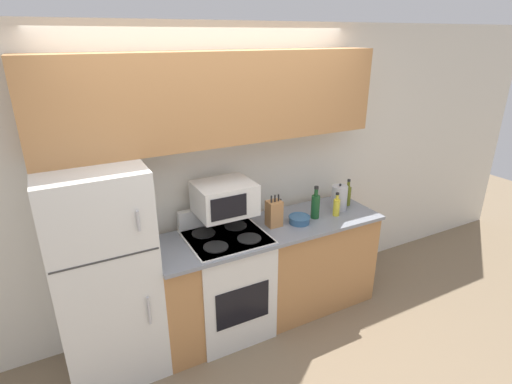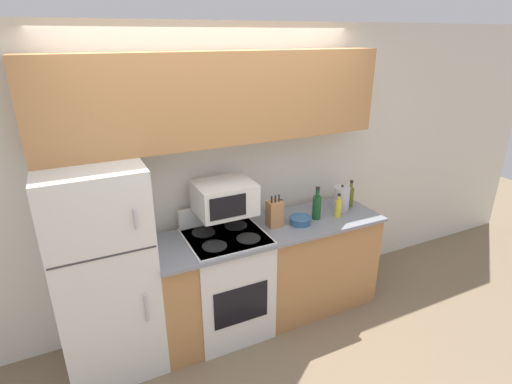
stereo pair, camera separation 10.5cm
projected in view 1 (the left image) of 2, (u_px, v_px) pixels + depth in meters
name	position (u px, v px, depth m)	size (l,w,h in m)	color
ground_plane	(250.00, 345.00, 3.38)	(12.00, 12.00, 0.00)	#7F6B51
wall_back	(214.00, 180.00, 3.46)	(8.00, 0.05, 2.55)	silver
lower_cabinets	(269.00, 271.00, 3.60)	(2.03, 0.62, 0.92)	#B27A47
refrigerator	(105.00, 275.00, 2.89)	(0.69, 0.67, 1.65)	silver
upper_cabinets	(220.00, 98.00, 3.05)	(2.72, 0.32, 0.69)	#B27A47
stove	(227.00, 283.00, 3.40)	(0.64, 0.60, 1.09)	silver
microwave	(224.00, 198.00, 3.21)	(0.46, 0.39, 0.26)	silver
knife_block	(274.00, 213.00, 3.39)	(0.12, 0.11, 0.29)	#B27A47
bowl	(299.00, 219.00, 3.46)	(0.19, 0.19, 0.07)	#335B84
bottle_olive_oil	(348.00, 195.00, 3.81)	(0.06, 0.06, 0.26)	#5B6619
bottle_cooking_spray	(336.00, 207.00, 3.59)	(0.06, 0.06, 0.22)	gold
bottle_wine_green	(315.00, 206.00, 3.54)	(0.08, 0.08, 0.30)	#194C23
bottle_soy_sauce	(280.00, 211.00, 3.55)	(0.05, 0.05, 0.18)	black
kettle	(339.00, 198.00, 3.71)	(0.15, 0.15, 0.25)	#B7B7BC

